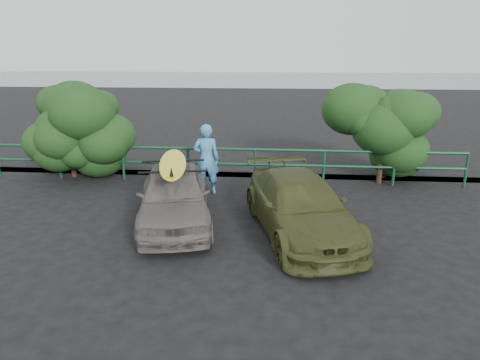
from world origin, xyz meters
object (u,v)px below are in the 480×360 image
Objects in this scene: guardrail at (222,165)px; man at (206,159)px; sedan at (174,195)px; olive_vehicle at (300,206)px; surfboard at (173,163)px.

guardrail is 7.31× the size of man.
olive_vehicle is at bearing -19.35° from sedan.
surfboard is at bearing -101.15° from guardrail.
guardrail is at bearing 105.32° from olive_vehicle.
man is at bearing 67.80° from sedan.
man reaches higher than sedan.
olive_vehicle is 2.21× the size of man.
guardrail is at bearing -108.62° from man.
surfboard reaches higher than olive_vehicle.
guardrail is 3.64× the size of sedan.
sedan is 0.74m from surfboard.
olive_vehicle is 3.50m from man.
surfboard is (-2.77, 0.34, 0.78)m from olive_vehicle.
surfboard is (-0.65, -3.30, 0.88)m from guardrail.
man is 2.27m from surfboard.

